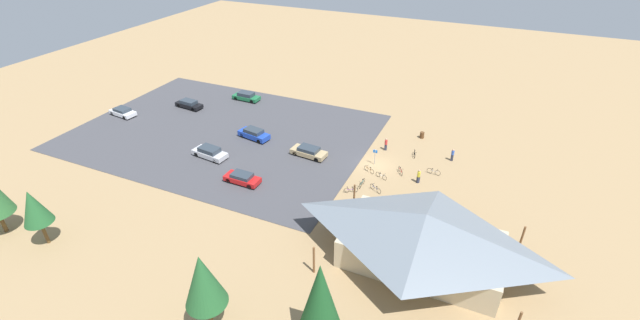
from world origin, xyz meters
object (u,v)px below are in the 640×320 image
object	(u,v)px
bicycle_black_yard_center	(415,154)
car_green_end_stall	(246,96)
bicycle_yellow_edge_south	(362,209)
bicycle_red_yard_right	(400,171)
car_silver_mid_lot	(210,152)
pine_east	(33,207)
trash_bin	(422,135)
bike_pavilion	(423,235)
car_white_back_corner	(123,112)
visitor_near_lot	(419,176)
pine_far_west	(320,296)
bicycle_silver_lone_west	(434,172)
bicycle_orange_yard_left	(369,170)
bicycle_purple_back_row	(351,190)
visitor_by_pavilion	(452,155)
bicycle_teal_lone_east	(362,183)
lot_sign	(375,155)
car_blue_inner_stall	(254,134)
bicycle_white_yard_front	(381,176)
car_red_front_row	(242,178)
visitor_at_bikes	(386,144)
bicycle_blue_near_sign	(375,188)
car_tan_by_curb	(309,152)
pine_center	(203,280)
car_black_near_entry	(189,104)

from	to	relation	value
bicycle_black_yard_center	car_green_end_stall	bearing A→B (deg)	-12.58
bicycle_yellow_edge_south	bicycle_red_yard_right	distance (m)	9.31
bicycle_yellow_edge_south	car_silver_mid_lot	distance (m)	22.03
pine_east	trash_bin	bearing A→B (deg)	-128.37
bike_pavilion	car_white_back_corner	world-z (taller)	bike_pavilion
bicycle_red_yard_right	visitor_near_lot	xyz separation A→B (m)	(-2.42, 1.13, 0.57)
car_white_back_corner	visitor_near_lot	xyz separation A→B (m)	(-46.09, -0.32, 0.25)
bicycle_black_yard_center	pine_far_west	bearing A→B (deg)	89.48
bicycle_silver_lone_west	bicycle_orange_yard_left	xyz separation A→B (m)	(7.36, 2.72, -0.01)
bicycle_purple_back_row	bicycle_black_yard_center	xyz separation A→B (m)	(-4.81, -11.04, 0.03)
visitor_near_lot	pine_far_west	bearing A→B (deg)	85.10
trash_bin	visitor_by_pavilion	bearing A→B (deg)	136.82
bicycle_silver_lone_west	bicycle_teal_lone_east	size ratio (longest dim) A/B	0.97
bike_pavilion	bicycle_teal_lone_east	bearing A→B (deg)	-46.73
bicycle_teal_lone_east	visitor_near_lot	distance (m)	6.76
bike_pavilion	bicycle_purple_back_row	size ratio (longest dim) A/B	11.85
lot_sign	car_white_back_corner	xyz separation A→B (m)	(40.12, 2.16, -0.73)
lot_sign	car_blue_inner_stall	xyz separation A→B (m)	(17.55, 0.30, -0.64)
bicycle_white_yard_front	car_red_front_row	bearing A→B (deg)	27.27
car_red_front_row	bicycle_silver_lone_west	bearing A→B (deg)	-151.49
trash_bin	visitor_at_bikes	bearing A→B (deg)	55.34
lot_sign	bicycle_blue_near_sign	bearing A→B (deg)	108.75
bicycle_white_yard_front	bicycle_black_yard_center	world-z (taller)	bicycle_black_yard_center
trash_bin	bicycle_red_yard_right	xyz separation A→B (m)	(0.42, 10.18, -0.08)
car_blue_inner_stall	car_silver_mid_lot	world-z (taller)	car_blue_inner_stall
bicycle_teal_lone_east	visitor_by_pavilion	size ratio (longest dim) A/B	1.04
car_tan_by_curb	car_silver_mid_lot	distance (m)	12.84
pine_far_west	visitor_at_bikes	xyz separation A→B (m)	(3.66, -29.92, -3.92)
lot_sign	bicycle_red_yard_right	size ratio (longest dim) A/B	1.51
visitor_near_lot	car_green_end_stall	bearing A→B (deg)	-21.65
visitor_near_lot	pine_center	bearing A→B (deg)	68.40
bicycle_red_yard_right	visitor_at_bikes	size ratio (longest dim) A/B	0.83
bicycle_black_yard_center	car_tan_by_curb	world-z (taller)	car_tan_by_curb
bicycle_teal_lone_east	lot_sign	bearing A→B (deg)	-88.60
bicycle_black_yard_center	car_red_front_row	size ratio (longest dim) A/B	0.37
bike_pavilion	car_black_near_entry	xyz separation A→B (m)	(41.58, -18.98, -2.42)
car_green_end_stall	bicycle_blue_near_sign	bearing A→B (deg)	149.48
visitor_at_bikes	visitor_by_pavilion	size ratio (longest dim) A/B	1.04
bicycle_teal_lone_east	visitor_near_lot	xyz separation A→B (m)	(-5.84, -3.35, 0.55)
bicycle_silver_lone_west	car_black_near_entry	size ratio (longest dim) A/B	0.36
pine_far_west	bicycle_purple_back_row	world-z (taller)	pine_far_west
bicycle_teal_lone_east	car_green_end_stall	world-z (taller)	car_green_end_stall
car_silver_mid_lot	pine_center	bearing A→B (deg)	126.64
bike_pavilion	lot_sign	xyz separation A→B (m)	(8.97, -14.58, -1.71)
pine_east	car_green_end_stall	world-z (taller)	pine_east
bike_pavilion	car_black_near_entry	size ratio (longest dim) A/B	3.64
car_silver_mid_lot	car_black_near_entry	world-z (taller)	car_silver_mid_lot
pine_east	bicycle_black_yard_center	size ratio (longest dim) A/B	3.79
car_blue_inner_stall	car_red_front_row	bearing A→B (deg)	114.37
car_red_front_row	visitor_near_lot	size ratio (longest dim) A/B	2.45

